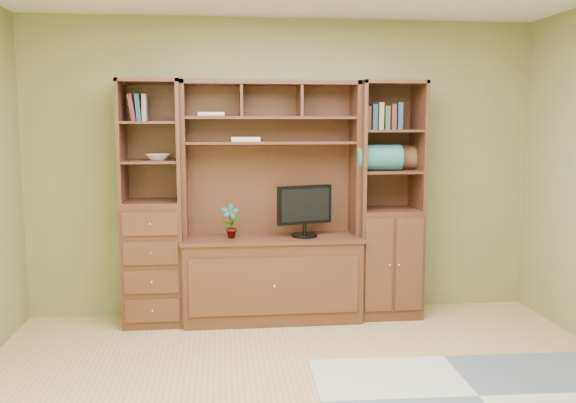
{
  "coord_description": "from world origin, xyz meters",
  "views": [
    {
      "loc": [
        -0.56,
        -3.38,
        1.69
      ],
      "look_at": [
        -0.06,
        1.2,
        1.1
      ],
      "focal_mm": 38.0,
      "sensor_mm": 36.0,
      "label": 1
    }
  ],
  "objects": [
    {
      "name": "room",
      "position": [
        0.0,
        0.0,
        1.3
      ],
      "size": [
        4.6,
        4.1,
        2.64
      ],
      "color": "tan",
      "rests_on": "ground"
    },
    {
      "name": "center_hutch",
      "position": [
        -0.14,
        1.73,
        1.02
      ],
      "size": [
        1.54,
        0.53,
        2.05
      ],
      "primitive_type": "cube",
      "color": "#482619",
      "rests_on": "ground"
    },
    {
      "name": "left_tower",
      "position": [
        -1.14,
        1.77,
        1.02
      ],
      "size": [
        0.5,
        0.45,
        2.05
      ],
      "primitive_type": "cube",
      "color": "#482619",
      "rests_on": "ground"
    },
    {
      "name": "right_tower",
      "position": [
        0.89,
        1.77,
        1.02
      ],
      "size": [
        0.55,
        0.45,
        2.05
      ],
      "primitive_type": "cube",
      "color": "#482619",
      "rests_on": "ground"
    },
    {
      "name": "rug",
      "position": [
        1.01,
        0.06,
        0.01
      ],
      "size": [
        2.02,
        1.38,
        0.01
      ],
      "primitive_type": "cube",
      "rotation": [
        0.0,
        0.0,
        -0.03
      ],
      "color": "#969A9B",
      "rests_on": "ground"
    },
    {
      "name": "monitor",
      "position": [
        0.14,
        1.7,
        1.03
      ],
      "size": [
        0.54,
        0.36,
        0.61
      ],
      "primitive_type": "cube",
      "rotation": [
        0.0,
        0.0,
        0.3
      ],
      "color": "black",
      "rests_on": "center_hutch"
    },
    {
      "name": "orchid",
      "position": [
        -0.49,
        1.7,
        0.88
      ],
      "size": [
        0.15,
        0.1,
        0.29
      ],
      "primitive_type": "imported",
      "color": "#A26136",
      "rests_on": "center_hutch"
    },
    {
      "name": "magazines",
      "position": [
        -0.35,
        1.82,
        1.56
      ],
      "size": [
        0.24,
        0.18,
        0.04
      ],
      "primitive_type": "cube",
      "color": "beige",
      "rests_on": "center_hutch"
    },
    {
      "name": "bowl",
      "position": [
        -1.08,
        1.77,
        1.42
      ],
      "size": [
        0.2,
        0.2,
        0.05
      ],
      "primitive_type": "imported",
      "color": "silver",
      "rests_on": "left_tower"
    },
    {
      "name": "blanket_teal",
      "position": [
        0.78,
        1.73,
        1.4
      ],
      "size": [
        0.38,
        0.22,
        0.22
      ],
      "primitive_type": "cube",
      "color": "#286A65",
      "rests_on": "right_tower"
    },
    {
      "name": "blanket_red",
      "position": [
        1.01,
        1.85,
        1.4
      ],
      "size": [
        0.38,
        0.21,
        0.21
      ],
      "primitive_type": "cube",
      "color": "brown",
      "rests_on": "right_tower"
    }
  ]
}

